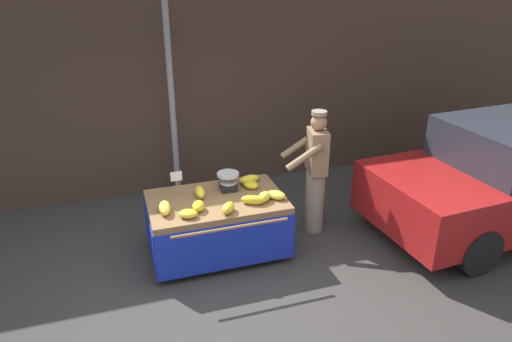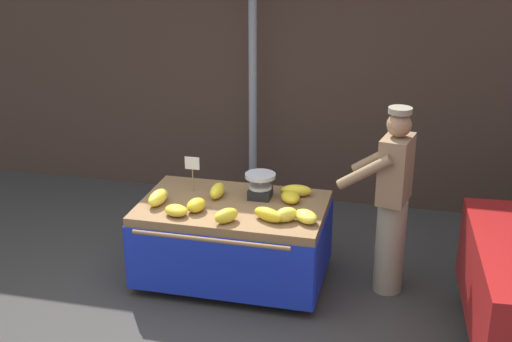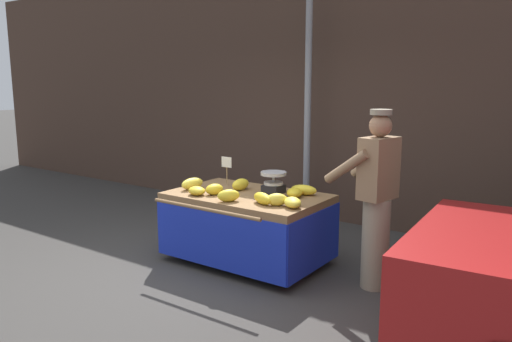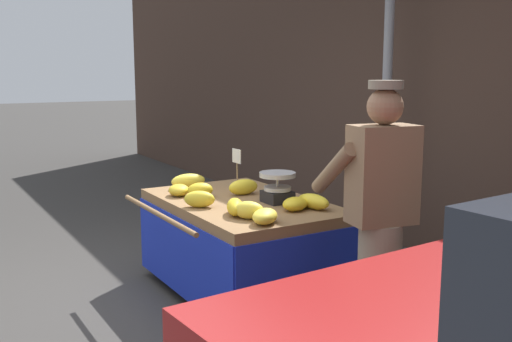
% 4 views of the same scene
% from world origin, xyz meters
% --- Properties ---
extents(ground_plane, '(60.00, 60.00, 0.00)m').
position_xyz_m(ground_plane, '(0.00, 0.00, 0.00)').
color(ground_plane, '#383533').
extents(back_wall, '(16.00, 0.24, 3.69)m').
position_xyz_m(back_wall, '(0.00, 3.03, 1.85)').
color(back_wall, '#473328').
rests_on(back_wall, ground).
extents(street_pole, '(0.09, 0.09, 3.17)m').
position_xyz_m(street_pole, '(-0.02, 2.54, 1.59)').
color(street_pole, gray).
rests_on(street_pole, ground).
extents(banana_cart, '(1.69, 1.26, 0.77)m').
position_xyz_m(banana_cart, '(0.21, 0.85, 0.56)').
color(banana_cart, olive).
rests_on(banana_cart, ground).
extents(weighing_scale, '(0.28, 0.28, 0.23)m').
position_xyz_m(weighing_scale, '(0.42, 1.05, 0.89)').
color(weighing_scale, black).
rests_on(weighing_scale, banana_cart).
extents(price_sign, '(0.14, 0.01, 0.34)m').
position_xyz_m(price_sign, '(-0.23, 1.05, 1.01)').
color(price_sign, '#997A51').
rests_on(price_sign, banana_cart).
extents(banana_bunch_0, '(0.16, 0.31, 0.13)m').
position_xyz_m(banana_bunch_0, '(-0.43, 0.69, 0.83)').
color(banana_bunch_0, yellow).
rests_on(banana_bunch_0, banana_cart).
extents(banana_bunch_1, '(0.24, 0.24, 0.12)m').
position_xyz_m(banana_bunch_1, '(0.75, 0.60, 0.83)').
color(banana_bunch_1, yellow).
rests_on(banana_bunch_1, banana_cart).
extents(banana_bunch_2, '(0.19, 0.23, 0.12)m').
position_xyz_m(banana_bunch_2, '(-0.05, 0.62, 0.83)').
color(banana_bunch_2, gold).
rests_on(banana_bunch_2, banana_cart).
extents(banana_bunch_3, '(0.28, 0.29, 0.10)m').
position_xyz_m(banana_bunch_3, '(0.92, 0.63, 0.82)').
color(banana_bunch_3, yellow).
rests_on(banana_bunch_3, banana_cart).
extents(banana_bunch_4, '(0.25, 0.28, 0.10)m').
position_xyz_m(banana_bunch_4, '(0.71, 1.01, 0.82)').
color(banana_bunch_4, gold).
rests_on(banana_bunch_4, banana_cart).
extents(banana_bunch_5, '(0.31, 0.17, 0.11)m').
position_xyz_m(banana_bunch_5, '(0.74, 1.16, 0.82)').
color(banana_bunch_5, yellow).
rests_on(banana_bunch_5, banana_cart).
extents(banana_bunch_6, '(0.24, 0.26, 0.12)m').
position_xyz_m(banana_bunch_6, '(0.27, 0.46, 0.83)').
color(banana_bunch_6, yellow).
rests_on(banana_bunch_6, banana_cart).
extents(banana_bunch_7, '(0.12, 0.26, 0.13)m').
position_xyz_m(banana_bunch_7, '(0.04, 0.96, 0.83)').
color(banana_bunch_7, yellow).
rests_on(banana_bunch_7, banana_cart).
extents(banana_bunch_8, '(0.26, 0.24, 0.09)m').
position_xyz_m(banana_bunch_8, '(-0.19, 0.50, 0.81)').
color(banana_bunch_8, gold).
rests_on(banana_bunch_8, banana_cart).
extents(banana_bunch_9, '(0.31, 0.23, 0.11)m').
position_xyz_m(banana_bunch_9, '(0.60, 0.58, 0.82)').
color(banana_bunch_9, gold).
rests_on(banana_bunch_9, banana_cart).
extents(vendor_person, '(0.64, 0.59, 1.71)m').
position_xyz_m(vendor_person, '(1.61, 1.01, 0.87)').
color(vendor_person, gray).
rests_on(vendor_person, ground).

